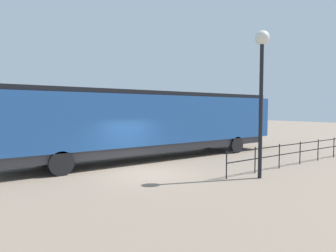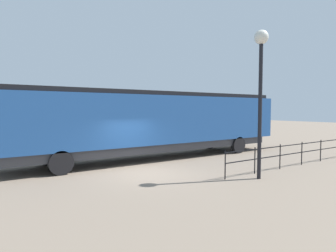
# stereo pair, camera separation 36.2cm
# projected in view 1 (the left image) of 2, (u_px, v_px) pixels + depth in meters

# --- Properties ---
(ground_plane) EXTENTS (120.00, 120.00, 0.00)m
(ground_plane) POSITION_uv_depth(u_px,v_px,m) (145.00, 173.00, 13.28)
(ground_plane) COLOR #756656
(locomotive) EXTENTS (3.11, 17.94, 3.95)m
(locomotive) POSITION_uv_depth(u_px,v_px,m) (161.00, 121.00, 17.53)
(locomotive) COLOR navy
(locomotive) RESTS_ON ground_plane
(lamp_post) EXTENTS (0.59, 0.59, 6.20)m
(lamp_post) POSITION_uv_depth(u_px,v_px,m) (262.00, 69.00, 12.09)
(lamp_post) COLOR black
(lamp_post) RESTS_ON ground_plane
(platform_fence) EXTENTS (0.05, 11.38, 1.22)m
(platform_fence) POSITION_uv_depth(u_px,v_px,m) (300.00, 150.00, 15.45)
(platform_fence) COLOR black
(platform_fence) RESTS_ON ground_plane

